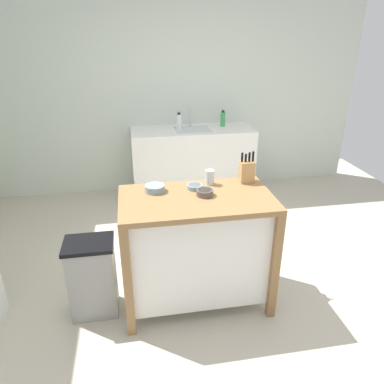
% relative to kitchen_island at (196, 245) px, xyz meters
% --- Properties ---
extents(ground_plane, '(5.98, 5.98, 0.00)m').
position_rel_kitchen_island_xyz_m(ground_plane, '(0.14, 0.05, -0.52)').
color(ground_plane, '#BCB29E').
rests_on(ground_plane, ground).
extents(wall_back, '(4.98, 0.10, 2.60)m').
position_rel_kitchen_island_xyz_m(wall_back, '(0.14, 2.41, 0.78)').
color(wall_back, silver).
rests_on(wall_back, ground).
extents(kitchen_island, '(1.12, 0.63, 0.93)m').
position_rel_kitchen_island_xyz_m(kitchen_island, '(0.00, 0.00, 0.00)').
color(kitchen_island, olive).
rests_on(kitchen_island, ground).
extents(knife_block, '(0.11, 0.09, 0.25)m').
position_rel_kitchen_island_xyz_m(knife_block, '(0.44, 0.22, 0.50)').
color(knife_block, tan).
rests_on(knife_block, kitchen_island).
extents(bowl_stoneware_deep, '(0.15, 0.15, 0.05)m').
position_rel_kitchen_island_xyz_m(bowl_stoneware_deep, '(-0.29, 0.15, 0.44)').
color(bowl_stoneware_deep, gray).
rests_on(bowl_stoneware_deep, kitchen_island).
extents(bowl_ceramic_small, '(0.12, 0.12, 0.05)m').
position_rel_kitchen_island_xyz_m(bowl_ceramic_small, '(0.06, 0.02, 0.43)').
color(bowl_ceramic_small, '#564C47').
rests_on(bowl_ceramic_small, kitchen_island).
extents(bowl_ceramic_wide, '(0.12, 0.12, 0.03)m').
position_rel_kitchen_island_xyz_m(bowl_ceramic_wide, '(0.01, 0.15, 0.43)').
color(bowl_ceramic_wide, gray).
rests_on(bowl_ceramic_wide, kitchen_island).
extents(drinking_cup, '(0.07, 0.07, 0.12)m').
position_rel_kitchen_island_xyz_m(drinking_cup, '(0.14, 0.22, 0.47)').
color(drinking_cup, silver).
rests_on(drinking_cup, kitchen_island).
extents(trash_bin, '(0.36, 0.28, 0.63)m').
position_rel_kitchen_island_xyz_m(trash_bin, '(-0.80, -0.00, -0.20)').
color(trash_bin, gray).
rests_on(trash_bin, ground).
extents(sink_counter, '(1.54, 0.60, 0.89)m').
position_rel_kitchen_island_xyz_m(sink_counter, '(0.33, 2.06, -0.07)').
color(sink_counter, white).
rests_on(sink_counter, ground).
extents(sink_faucet, '(0.02, 0.02, 0.22)m').
position_rel_kitchen_island_xyz_m(sink_faucet, '(0.33, 2.20, 0.49)').
color(sink_faucet, '#B7BCC1').
rests_on(sink_faucet, sink_counter).
extents(bottle_spray_cleaner, '(0.06, 0.06, 0.21)m').
position_rel_kitchen_island_xyz_m(bottle_spray_cleaner, '(0.16, 2.08, 0.48)').
color(bottle_spray_cleaner, white).
rests_on(bottle_spray_cleaner, sink_counter).
extents(bottle_hand_soap, '(0.06, 0.06, 0.21)m').
position_rel_kitchen_island_xyz_m(bottle_hand_soap, '(0.74, 2.13, 0.47)').
color(bottle_hand_soap, green).
rests_on(bottle_hand_soap, sink_counter).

